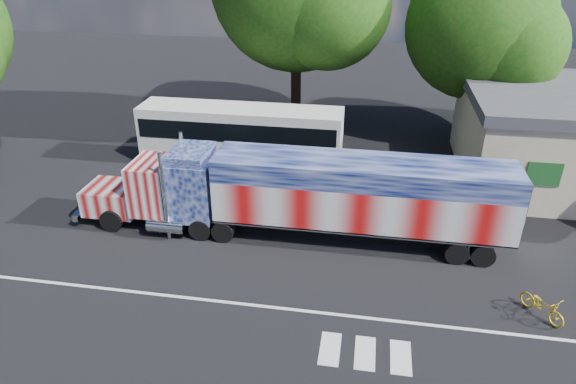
% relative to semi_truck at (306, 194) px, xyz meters
% --- Properties ---
extents(ground, '(100.00, 100.00, 0.00)m').
position_rel_semi_truck_xyz_m(ground, '(-0.93, -2.34, -2.22)').
color(ground, black).
extents(lane_markings, '(30.00, 2.67, 0.01)m').
position_rel_semi_truck_xyz_m(lane_markings, '(0.78, -6.11, -2.22)').
color(lane_markings, silver).
rests_on(lane_markings, ground).
extents(semi_truck, '(20.26, 3.20, 4.32)m').
position_rel_semi_truck_xyz_m(semi_truck, '(0.00, 0.00, 0.00)').
color(semi_truck, black).
rests_on(semi_truck, ground).
extents(coach_bus, '(12.17, 2.83, 3.54)m').
position_rel_semi_truck_xyz_m(coach_bus, '(-5.03, 7.74, -0.39)').
color(coach_bus, silver).
rests_on(coach_bus, ground).
extents(woman, '(0.67, 0.53, 1.59)m').
position_rel_semi_truck_xyz_m(woman, '(-6.97, -0.84, -1.43)').
color(woman, slate).
rests_on(woman, ground).
extents(bicycle, '(1.67, 1.89, 0.99)m').
position_rel_semi_truck_xyz_m(bicycle, '(9.44, -4.14, -1.73)').
color(bicycle, gold).
rests_on(bicycle, ground).
extents(tree_ne_a, '(9.45, 9.00, 12.09)m').
position_rel_semi_truck_xyz_m(tree_ne_a, '(8.94, 13.71, 5.33)').
color(tree_ne_a, black).
rests_on(tree_ne_a, ground).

